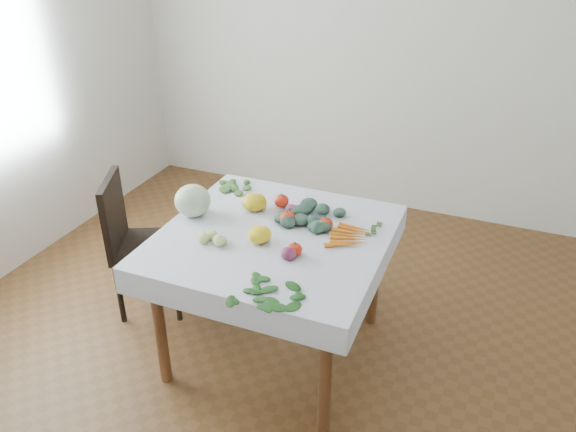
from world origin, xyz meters
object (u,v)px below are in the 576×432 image
chair (134,236)px  heirloom_back (254,202)px  table (274,251)px  cabbage (193,201)px  carrot_bunch (351,236)px

chair → heirloom_back: bearing=10.6°
table → chair: size_ratio=1.15×
chair → cabbage: size_ratio=4.54×
chair → cabbage: bearing=-4.9°
heirloom_back → cabbage: bearing=-147.4°
chair → table: bearing=-3.8°
table → cabbage: (-0.48, 0.02, 0.19)m
table → heirloom_back: heirloom_back is taller
chair → carrot_bunch: (1.31, 0.04, 0.27)m
heirloom_back → carrot_bunch: bearing=-9.2°
chair → carrot_bunch: chair is taller
chair → carrot_bunch: 1.34m
table → chair: bearing=176.2°
table → carrot_bunch: (0.37, 0.11, 0.12)m
cabbage → chair: bearing=175.1°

